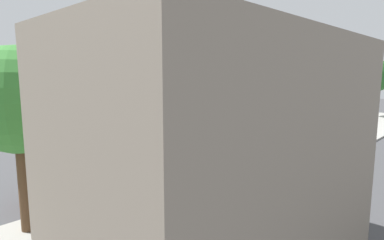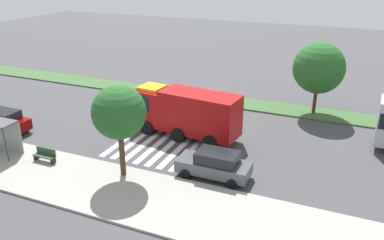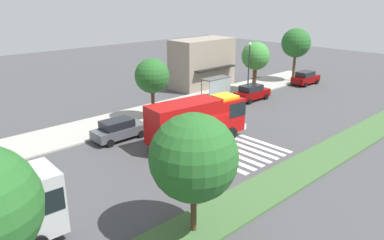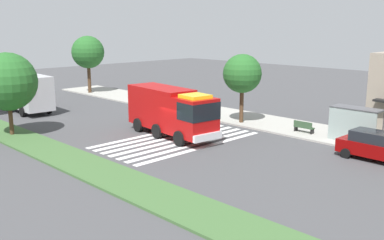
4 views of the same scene
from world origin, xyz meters
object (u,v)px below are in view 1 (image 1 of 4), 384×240
object	(u,v)px
street_lamp	(68,116)
median_tree_far_west	(241,74)
parked_car_west	(280,126)
parked_car_mid	(86,172)
fire_truck	(201,113)
sidewalk_tree_west	(272,89)
median_tree_west	(197,83)
sidewalk_tree_far_west	(374,76)
bus_stop_shelter	(171,151)
bench_near_shelter	(225,161)
transit_bus	(276,98)
sidewalk_tree_east	(20,101)

from	to	relation	value
street_lamp	median_tree_far_west	size ratio (longest dim) A/B	0.85
parked_car_west	parked_car_mid	bearing A→B (deg)	-0.11
fire_truck	parked_car_west	size ratio (longest dim) A/B	1.94
sidewalk_tree_west	median_tree_west	size ratio (longest dim) A/B	0.94
parked_car_west	sidewalk_tree_far_west	bearing A→B (deg)	173.25
bus_stop_shelter	median_tree_west	distance (m)	25.60
bench_near_shelter	median_tree_west	xyz separation A→B (m)	(-15.45, -16.47, 3.61)
street_lamp	sidewalk_tree_far_west	size ratio (longest dim) A/B	0.89
parked_car_west	transit_bus	bearing A→B (deg)	-149.72
median_tree_far_west	median_tree_west	world-z (taller)	median_tree_far_west
sidewalk_tree_far_west	sidewalk_tree_east	xyz separation A→B (m)	(40.08, 0.00, -0.62)
transit_bus	sidewalk_tree_west	xyz separation A→B (m)	(19.86, 10.73, 2.15)
bus_stop_shelter	median_tree_far_west	world-z (taller)	median_tree_far_west
median_tree_west	sidewalk_tree_east	bearing A→B (deg)	32.01
street_lamp	sidewalk_tree_east	distance (m)	1.92
median_tree_far_west	transit_bus	bearing A→B (deg)	99.55
street_lamp	median_tree_west	world-z (taller)	median_tree_west
parked_car_west	bus_stop_shelter	distance (m)	15.41
sidewalk_tree_far_west	median_tree_west	distance (m)	21.63
fire_truck	sidewalk_tree_west	xyz separation A→B (m)	(0.82, 7.23, 2.27)
bench_near_shelter	sidewalk_tree_far_west	size ratio (longest dim) A/B	0.23
fire_truck	median_tree_far_west	xyz separation A→B (m)	(-18.16, -8.68, 3.29)
fire_truck	transit_bus	xyz separation A→B (m)	(-19.04, -3.49, 0.12)
transit_bus	median_tree_west	size ratio (longest dim) A/B	1.73
parked_car_mid	bench_near_shelter	bearing A→B (deg)	159.03
street_lamp	median_tree_west	distance (m)	28.35
sidewalk_tree_west	median_tree_far_west	size ratio (longest dim) A/B	0.80
transit_bus	median_tree_west	distance (m)	11.63
bus_stop_shelter	parked_car_mid	bearing A→B (deg)	-44.87
transit_bus	bench_near_shelter	xyz separation A→B (m)	(25.66, 11.28, -1.59)
transit_bus	median_tree_far_west	size ratio (longest dim) A/B	1.48
bench_near_shelter	median_tree_west	bearing A→B (deg)	-133.18
street_lamp	median_tree_west	bearing A→B (deg)	-146.81
sidewalk_tree_east	median_tree_far_west	xyz separation A→B (m)	(-34.81, -15.92, 0.86)
sidewalk_tree_west	median_tree_far_west	bearing A→B (deg)	-140.03
sidewalk_tree_far_west	transit_bus	bearing A→B (deg)	-67.71
parked_car_mid	bus_stop_shelter	distance (m)	4.03
fire_truck	bench_near_shelter	xyz separation A→B (m)	(6.63, 7.78, -1.47)
fire_truck	sidewalk_tree_east	world-z (taller)	sidewalk_tree_east
fire_truck	median_tree_west	distance (m)	12.56
parked_car_west	parked_car_mid	distance (m)	17.90
fire_truck	bus_stop_shelter	size ratio (longest dim) A/B	2.56
parked_car_mid	bus_stop_shelter	size ratio (longest dim) A/B	1.32
parked_car_mid	street_lamp	bearing A→B (deg)	51.27
sidewalk_tree_west	sidewalk_tree_east	bearing A→B (deg)	0.00
bench_near_shelter	parked_car_mid	bearing A→B (deg)	-22.07
median_tree_far_west	median_tree_west	xyz separation A→B (m)	(9.34, 0.00, -1.15)
bus_stop_shelter	sidewalk_tree_east	distance (m)	6.58
sidewalk_tree_far_west	median_tree_far_west	distance (m)	16.77
bus_stop_shelter	sidewalk_tree_far_west	bearing A→B (deg)	-179.06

